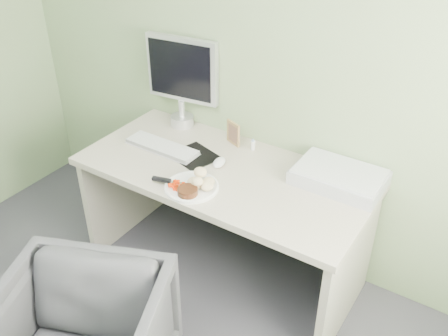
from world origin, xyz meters
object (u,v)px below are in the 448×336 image
Objects in this scene: plate at (192,187)px; scanner at (339,178)px; monitor at (182,77)px; desk at (224,197)px.

scanner is (0.61, 0.45, 0.03)m from plate.
scanner is 0.82× the size of monitor.
desk is at bearing 79.47° from plate.
monitor reaches higher than plate.
plate is 0.78m from monitor.
desk is 0.77m from monitor.
plate is 0.61× the size of scanner.
scanner reaches higher than plate.
plate is 0.76m from scanner.
scanner is (0.57, 0.22, 0.22)m from desk.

